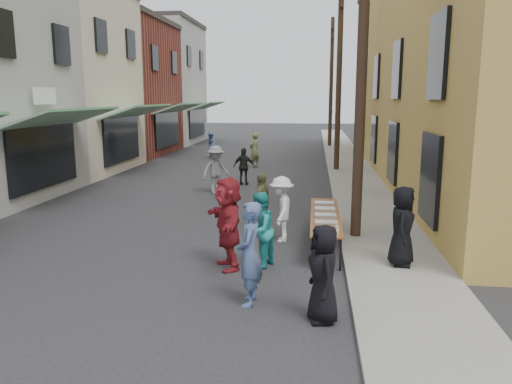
% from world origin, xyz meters
% --- Properties ---
extents(ground, '(120.00, 120.00, 0.00)m').
position_xyz_m(ground, '(0.00, 0.00, 0.00)').
color(ground, '#28282B').
rests_on(ground, ground).
extents(sidewalk, '(2.20, 60.00, 0.10)m').
position_xyz_m(sidewalk, '(5.00, 15.00, 0.05)').
color(sidewalk, gray).
rests_on(sidewalk, ground).
extents(storefront_row, '(8.00, 37.00, 9.00)m').
position_xyz_m(storefront_row, '(-10.00, 14.96, 4.12)').
color(storefront_row, maroon).
rests_on(storefront_row, ground).
extents(building_ochre, '(10.00, 28.00, 10.00)m').
position_xyz_m(building_ochre, '(11.10, 14.00, 5.00)').
color(building_ochre, '#C09444').
rests_on(building_ochre, ground).
extents(utility_pole_near, '(0.26, 0.26, 9.00)m').
position_xyz_m(utility_pole_near, '(4.30, 3.00, 4.50)').
color(utility_pole_near, '#2D2116').
rests_on(utility_pole_near, ground).
extents(utility_pole_mid, '(0.26, 0.26, 9.00)m').
position_xyz_m(utility_pole_mid, '(4.30, 15.00, 4.50)').
color(utility_pole_mid, '#2D2116').
rests_on(utility_pole_mid, ground).
extents(utility_pole_far, '(0.26, 0.26, 9.00)m').
position_xyz_m(utility_pole_far, '(4.30, 27.00, 4.50)').
color(utility_pole_far, '#2D2116').
rests_on(utility_pole_far, ground).
extents(serving_table, '(0.70, 4.00, 0.75)m').
position_xyz_m(serving_table, '(3.51, 2.43, 0.71)').
color(serving_table, brown).
rests_on(serving_table, ground).
extents(catering_tray_sausage, '(0.50, 0.33, 0.08)m').
position_xyz_m(catering_tray_sausage, '(3.51, 0.78, 0.79)').
color(catering_tray_sausage, maroon).
rests_on(catering_tray_sausage, serving_table).
extents(catering_tray_foil_b, '(0.50, 0.33, 0.08)m').
position_xyz_m(catering_tray_foil_b, '(3.51, 1.43, 0.79)').
color(catering_tray_foil_b, '#B2B2B7').
rests_on(catering_tray_foil_b, serving_table).
extents(catering_tray_buns, '(0.50, 0.33, 0.08)m').
position_xyz_m(catering_tray_buns, '(3.51, 2.13, 0.79)').
color(catering_tray_buns, tan).
rests_on(catering_tray_buns, serving_table).
extents(catering_tray_foil_d, '(0.50, 0.33, 0.08)m').
position_xyz_m(catering_tray_foil_d, '(3.51, 2.83, 0.79)').
color(catering_tray_foil_d, '#B2B2B7').
rests_on(catering_tray_foil_d, serving_table).
extents(catering_tray_buns_end, '(0.50, 0.33, 0.08)m').
position_xyz_m(catering_tray_buns_end, '(3.51, 3.53, 0.79)').
color(catering_tray_buns_end, tan).
rests_on(catering_tray_buns_end, serving_table).
extents(condiment_jar_a, '(0.07, 0.07, 0.08)m').
position_xyz_m(condiment_jar_a, '(3.29, 0.48, 0.79)').
color(condiment_jar_a, '#A57F26').
rests_on(condiment_jar_a, serving_table).
extents(condiment_jar_b, '(0.07, 0.07, 0.08)m').
position_xyz_m(condiment_jar_b, '(3.29, 0.58, 0.79)').
color(condiment_jar_b, '#A57F26').
rests_on(condiment_jar_b, serving_table).
extents(condiment_jar_c, '(0.07, 0.07, 0.08)m').
position_xyz_m(condiment_jar_c, '(3.29, 0.68, 0.79)').
color(condiment_jar_c, '#A57F26').
rests_on(condiment_jar_c, serving_table).
extents(cup_stack, '(0.08, 0.08, 0.12)m').
position_xyz_m(cup_stack, '(3.71, 0.53, 0.81)').
color(cup_stack, tan).
rests_on(cup_stack, serving_table).
extents(guest_front_a, '(0.69, 0.89, 1.61)m').
position_xyz_m(guest_front_a, '(3.40, -1.87, 0.80)').
color(guest_front_a, black).
rests_on(guest_front_a, ground).
extents(guest_front_b, '(0.45, 0.67, 1.82)m').
position_xyz_m(guest_front_b, '(2.14, -1.34, 0.91)').
color(guest_front_b, '#495F8E').
rests_on(guest_front_b, ground).
extents(guest_front_c, '(0.85, 0.95, 1.62)m').
position_xyz_m(guest_front_c, '(2.11, 0.59, 0.81)').
color(guest_front_c, teal).
rests_on(guest_front_c, ground).
extents(guest_front_d, '(0.61, 1.06, 1.64)m').
position_xyz_m(guest_front_d, '(2.44, 2.58, 0.82)').
color(guest_front_d, white).
rests_on(guest_front_d, ground).
extents(guest_front_e, '(0.61, 1.00, 1.59)m').
position_xyz_m(guest_front_e, '(1.85, 3.47, 0.80)').
color(guest_front_e, olive).
rests_on(guest_front_e, ground).
extents(guest_queue_back, '(1.21, 1.89, 1.95)m').
position_xyz_m(guest_queue_back, '(1.46, 0.48, 0.98)').
color(guest_queue_back, maroon).
rests_on(guest_queue_back, ground).
extents(server, '(0.70, 0.92, 1.67)m').
position_xyz_m(server, '(5.05, 0.79, 0.94)').
color(server, black).
rests_on(server, sidewalk).
extents(passerby_left, '(1.30, 1.28, 1.79)m').
position_xyz_m(passerby_left, '(-0.42, 8.64, 0.90)').
color(passerby_left, gray).
rests_on(passerby_left, ground).
extents(passerby_mid, '(0.92, 0.46, 1.52)m').
position_xyz_m(passerby_mid, '(0.37, 10.53, 0.76)').
color(passerby_mid, black).
rests_on(passerby_mid, ground).
extents(passerby_right, '(0.70, 0.78, 1.78)m').
position_xyz_m(passerby_right, '(0.18, 15.74, 0.89)').
color(passerby_right, olive).
rests_on(passerby_right, ground).
extents(passerby_far, '(0.75, 0.86, 1.51)m').
position_xyz_m(passerby_far, '(-2.85, 19.29, 0.75)').
color(passerby_far, '#536CA1').
rests_on(passerby_far, ground).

